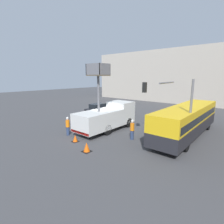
% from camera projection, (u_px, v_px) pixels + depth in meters
% --- Properties ---
extents(ground_plane, '(120.00, 120.00, 0.00)m').
position_uv_depth(ground_plane, '(102.00, 128.00, 19.83)').
color(ground_plane, '#424244').
extents(building_backdrop_far, '(44.00, 10.00, 11.72)m').
position_uv_depth(building_backdrop_far, '(186.00, 76.00, 40.04)').
color(building_backdrop_far, '#BCB2A3').
rests_on(building_backdrop_far, ground_plane).
extents(utility_truck, '(2.60, 7.38, 6.97)m').
position_uv_depth(utility_truck, '(107.00, 116.00, 18.95)').
color(utility_truck, silver).
rests_on(utility_truck, ground_plane).
extents(city_bus, '(2.62, 11.93, 2.96)m').
position_uv_depth(city_bus, '(187.00, 119.00, 16.83)').
color(city_bus, '#232328').
rests_on(city_bus, ground_plane).
extents(traffic_light_pole, '(4.15, 3.89, 5.56)m').
position_uv_depth(traffic_light_pole, '(172.00, 100.00, 14.31)').
color(traffic_light_pole, slate).
rests_on(traffic_light_pole, ground_plane).
extents(road_worker_near_truck, '(0.38, 0.38, 1.87)m').
position_uv_depth(road_worker_near_truck, '(68.00, 126.00, 17.28)').
color(road_worker_near_truck, navy).
rests_on(road_worker_near_truck, ground_plane).
extents(road_worker_directing, '(0.38, 0.38, 1.89)m').
position_uv_depth(road_worker_directing, '(132.00, 130.00, 16.10)').
color(road_worker_directing, navy).
rests_on(road_worker_directing, ground_plane).
extents(traffic_cone_near_truck, '(0.55, 0.55, 0.63)m').
position_uv_depth(traffic_cone_near_truck, '(75.00, 139.00, 15.65)').
color(traffic_cone_near_truck, black).
rests_on(traffic_cone_near_truck, ground_plane).
extents(traffic_cone_mid_road, '(0.65, 0.65, 0.74)m').
position_uv_depth(traffic_cone_mid_road, '(87.00, 147.00, 13.55)').
color(traffic_cone_mid_road, black).
rests_on(traffic_cone_mid_road, ground_plane).
extents(parked_car_curbside, '(1.73, 4.69, 1.50)m').
position_uv_depth(parked_car_curbside, '(99.00, 108.00, 28.27)').
color(parked_car_curbside, black).
rests_on(parked_car_curbside, ground_plane).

